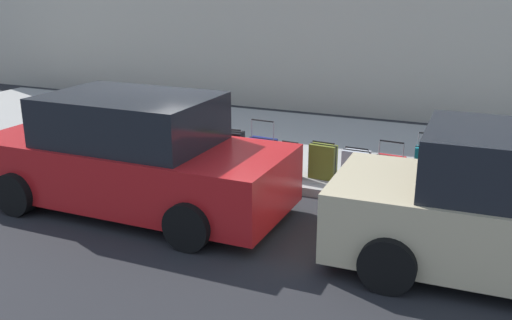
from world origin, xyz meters
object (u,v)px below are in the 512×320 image
(suitcase_navy_6, at_px, (262,155))
(suitcase_olive_4, at_px, (323,162))
(suitcase_silver_10, at_px, (147,138))
(fire_hydrant, at_px, (103,129))
(suitcase_maroon_5, at_px, (290,161))
(suitcase_red_2, at_px, (390,174))
(suitcase_teal_8, at_px, (202,147))
(parked_car_red_1, at_px, (133,157))
(suitcase_red_9, at_px, (179,144))
(suitcase_silver_3, at_px, (356,167))
(bollard_post, at_px, (79,130))
(suitcase_black_7, at_px, (231,149))
(suitcase_black_0, at_px, (468,177))
(suitcase_teal_1, at_px, (430,171))

(suitcase_navy_6, bearing_deg, suitcase_olive_4, -178.03)
(suitcase_silver_10, relative_size, fire_hydrant, 1.27)
(suitcase_maroon_5, distance_m, suitcase_silver_10, 2.80)
(fire_hydrant, bearing_deg, suitcase_red_2, 179.21)
(suitcase_teal_8, xyz_separation_m, parked_car_red_1, (0.10, 1.90, 0.34))
(suitcase_navy_6, bearing_deg, suitcase_red_9, -0.51)
(suitcase_maroon_5, distance_m, fire_hydrant, 3.85)
(suitcase_silver_3, xyz_separation_m, suitcase_silver_10, (3.89, 0.10, 0.08))
(bollard_post, bearing_deg, suitcase_navy_6, -177.09)
(suitcase_red_2, bearing_deg, suitcase_silver_3, -10.42)
(suitcase_black_7, distance_m, bollard_post, 3.18)
(suitcase_olive_4, relative_size, fire_hydrant, 0.82)
(bollard_post, relative_size, parked_car_red_1, 0.16)
(suitcase_black_0, distance_m, suitcase_olive_4, 2.25)
(suitcase_silver_3, height_order, fire_hydrant, fire_hydrant)
(suitcase_red_2, distance_m, bollard_post, 5.96)
(suitcase_silver_3, distance_m, suitcase_navy_6, 1.63)
(suitcase_silver_3, distance_m, suitcase_olive_4, 0.57)
(suitcase_teal_1, height_order, suitcase_teal_8, suitcase_teal_1)
(suitcase_black_0, relative_size, fire_hydrant, 1.00)
(fire_hydrant, distance_m, bollard_post, 0.48)
(suitcase_teal_1, bearing_deg, suitcase_black_7, 0.78)
(suitcase_teal_8, relative_size, bollard_post, 0.92)
(suitcase_teal_8, bearing_deg, suitcase_silver_3, -178.47)
(suitcase_olive_4, height_order, parked_car_red_1, parked_car_red_1)
(suitcase_teal_8, bearing_deg, parked_car_red_1, 87.03)
(suitcase_red_9, bearing_deg, suitcase_olive_4, -179.54)
(suitcase_black_0, height_order, suitcase_olive_4, suitcase_black_0)
(suitcase_black_0, bearing_deg, suitcase_teal_8, 0.70)
(suitcase_red_2, xyz_separation_m, parked_car_red_1, (3.41, 1.87, 0.38))
(suitcase_red_2, height_order, suitcase_teal_8, suitcase_red_2)
(suitcase_silver_3, relative_size, suitcase_teal_8, 0.88)
(suitcase_olive_4, bearing_deg, suitcase_teal_1, 179.09)
(suitcase_navy_6, bearing_deg, suitcase_silver_10, 2.89)
(suitcase_black_0, distance_m, suitcase_navy_6, 3.32)
(suitcase_red_2, relative_size, suitcase_silver_10, 0.82)
(suitcase_silver_3, bearing_deg, suitcase_black_0, 179.34)
(suitcase_silver_3, height_order, suitcase_black_7, suitcase_black_7)
(suitcase_silver_10, bearing_deg, suitcase_black_0, -179.17)
(fire_hydrant, relative_size, parked_car_red_1, 0.17)
(suitcase_silver_10, distance_m, parked_car_red_1, 2.17)
(suitcase_black_7, relative_size, suitcase_teal_8, 1.01)
(suitcase_navy_6, distance_m, suitcase_silver_10, 2.27)
(suitcase_silver_3, bearing_deg, suitcase_navy_6, -0.51)
(fire_hydrant, bearing_deg, suitcase_navy_6, -179.29)
(suitcase_red_2, xyz_separation_m, suitcase_navy_6, (2.19, -0.12, 0.01))
(suitcase_olive_4, bearing_deg, suitcase_black_7, 2.52)
(suitcase_maroon_5, bearing_deg, fire_hydrant, -0.91)
(suitcase_red_2, height_order, suitcase_maroon_5, suitcase_red_2)
(suitcase_teal_8, bearing_deg, suitcase_black_7, -174.47)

